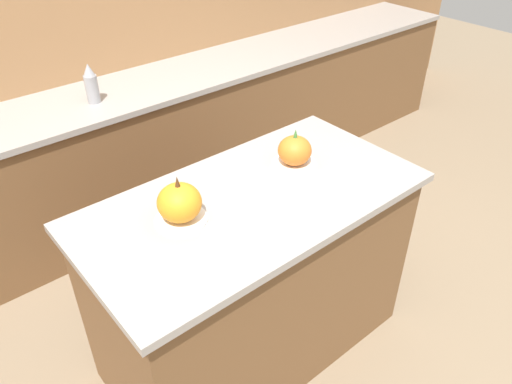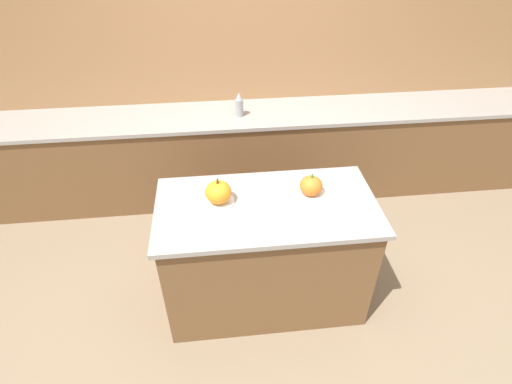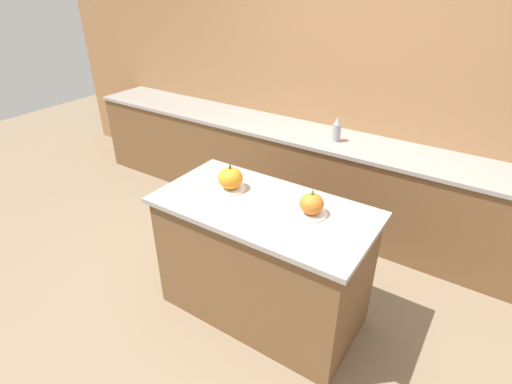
# 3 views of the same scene
# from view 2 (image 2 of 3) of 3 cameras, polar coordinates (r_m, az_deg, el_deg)

# --- Properties ---
(ground_plane) EXTENTS (12.00, 12.00, 0.00)m
(ground_plane) POSITION_cam_2_polar(r_m,az_deg,el_deg) (3.26, 1.28, -14.50)
(ground_plane) COLOR #847056
(wall_back) EXTENTS (8.00, 0.06, 2.50)m
(wall_back) POSITION_cam_2_polar(r_m,az_deg,el_deg) (3.94, -1.79, 17.90)
(wall_back) COLOR #9E7047
(wall_back) RESTS_ON ground_plane
(kitchen_island) EXTENTS (1.45, 0.75, 0.92)m
(kitchen_island) POSITION_cam_2_polar(r_m,az_deg,el_deg) (2.91, 1.41, -8.87)
(kitchen_island) COLOR brown
(kitchen_island) RESTS_ON ground_plane
(back_counter) EXTENTS (6.00, 0.60, 0.90)m
(back_counter) POSITION_cam_2_polar(r_m,az_deg,el_deg) (3.99, -1.17, 5.43)
(back_counter) COLOR brown
(back_counter) RESTS_ON ground_plane
(pumpkin_cake_left) EXTENTS (0.20, 0.20, 0.20)m
(pumpkin_cake_left) POSITION_cam_2_polar(r_m,az_deg,el_deg) (2.58, -5.39, -0.13)
(pumpkin_cake_left) COLOR white
(pumpkin_cake_left) RESTS_ON kitchen_island
(pumpkin_cake_right) EXTENTS (0.20, 0.20, 0.18)m
(pumpkin_cake_right) POSITION_cam_2_polar(r_m,az_deg,el_deg) (2.67, 7.86, 0.79)
(pumpkin_cake_right) COLOR white
(pumpkin_cake_right) RESTS_ON kitchen_island
(bottle_tall) EXTENTS (0.07, 0.07, 0.23)m
(bottle_tall) POSITION_cam_2_polar(r_m,az_deg,el_deg) (3.68, -2.40, 12.35)
(bottle_tall) COLOR #99999E
(bottle_tall) RESTS_ON back_counter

